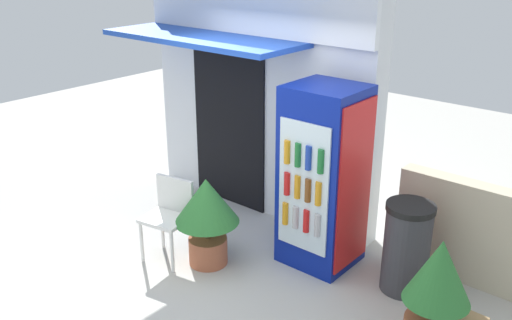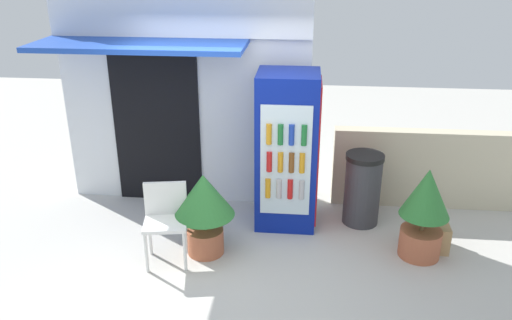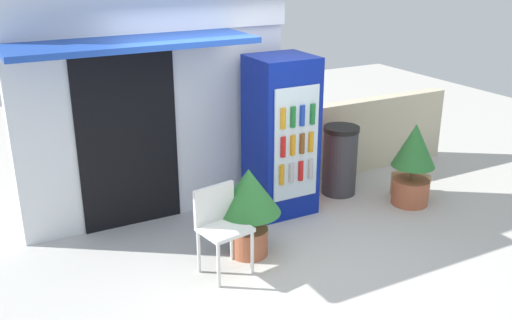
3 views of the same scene
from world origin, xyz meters
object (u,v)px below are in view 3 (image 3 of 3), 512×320
at_px(plastic_chair, 220,222).
at_px(trash_bin, 340,160).
at_px(drink_cooler, 282,136).
at_px(potted_plant_curbside, 413,159).
at_px(potted_plant_near_shop, 249,200).
at_px(cardboard_box, 410,185).

xyz_separation_m(plastic_chair, trash_bin, (2.21, 1.04, -0.08)).
relative_size(drink_cooler, trash_bin, 2.08).
distance_m(potted_plant_curbside, trash_bin, 0.94).
xyz_separation_m(drink_cooler, plastic_chair, (-1.27, -0.98, -0.42)).
bearing_deg(potted_plant_near_shop, cardboard_box, 7.73).
bearing_deg(trash_bin, potted_plant_near_shop, -153.93).
xyz_separation_m(plastic_chair, cardboard_box, (2.97, 0.51, -0.38)).
relative_size(potted_plant_near_shop, trash_bin, 1.06).
xyz_separation_m(plastic_chair, potted_plant_near_shop, (0.40, 0.16, 0.08)).
bearing_deg(plastic_chair, drink_cooler, 37.49).
distance_m(potted_plant_near_shop, cardboard_box, 2.64).
distance_m(potted_plant_near_shop, trash_bin, 2.03).
distance_m(drink_cooler, potted_plant_near_shop, 1.25).
relative_size(plastic_chair, trash_bin, 0.97).
bearing_deg(cardboard_box, plastic_chair, -170.32).
bearing_deg(potted_plant_curbside, drink_cooler, 157.17).
height_order(plastic_chair, potted_plant_curbside, potted_plant_curbside).
relative_size(drink_cooler, cardboard_box, 5.17).
bearing_deg(cardboard_box, drink_cooler, 164.46).
bearing_deg(drink_cooler, plastic_chair, -142.51).
relative_size(plastic_chair, cardboard_box, 2.40).
bearing_deg(plastic_chair, cardboard_box, 9.68).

